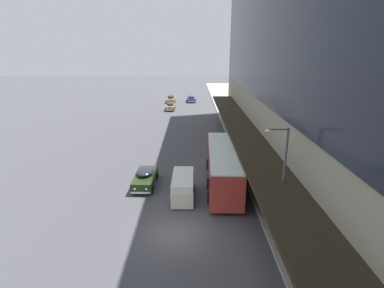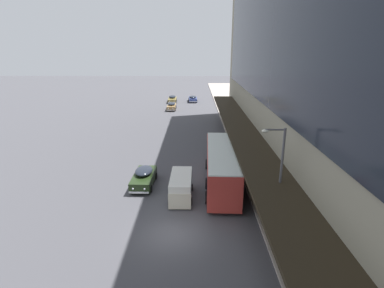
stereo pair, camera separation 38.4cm
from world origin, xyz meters
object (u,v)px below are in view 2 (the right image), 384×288
object	(u,v)px
sedan_oncoming_rear	(193,99)
vw_van	(181,185)
sedan_oncoming_front	(144,177)
street_lamp	(278,174)
sedan_lead_near	(172,99)
sedan_far_back	(172,106)
pedestrian_at_kerb	(249,170)
transit_bus_kerbside_front	(222,165)

from	to	relation	value
sedan_oncoming_rear	vw_van	xyz separation A→B (m)	(-0.60, -47.10, 0.39)
sedan_oncoming_front	street_lamp	xyz separation A→B (m)	(9.90, -7.43, 3.52)
sedan_oncoming_rear	sedan_lead_near	xyz separation A→B (m)	(-4.72, -0.64, 0.05)
sedan_far_back	pedestrian_at_kerb	xyz separation A→B (m)	(9.80, -34.36, 0.45)
sedan_far_back	street_lamp	world-z (taller)	street_lamp
sedan_oncoming_rear	sedan_lead_near	distance (m)	4.76
transit_bus_kerbside_front	pedestrian_at_kerb	bearing A→B (deg)	16.22
sedan_far_back	pedestrian_at_kerb	bearing A→B (deg)	-74.08
transit_bus_kerbside_front	vw_van	size ratio (longest dim) A/B	2.48
sedan_oncoming_front	sedan_oncoming_rear	bearing A→B (deg)	84.78
sedan_oncoming_front	pedestrian_at_kerb	size ratio (longest dim) A/B	2.48
sedan_far_back	pedestrian_at_kerb	world-z (taller)	pedestrian_at_kerb
sedan_far_back	sedan_lead_near	world-z (taller)	sedan_lead_near
transit_bus_kerbside_front	sedan_lead_near	bearing A→B (deg)	99.85
sedan_far_back	sedan_oncoming_front	bearing A→B (deg)	-89.78
sedan_oncoming_rear	sedan_oncoming_front	distance (m)	45.01
sedan_far_back	sedan_oncoming_front	world-z (taller)	sedan_oncoming_front
transit_bus_kerbside_front	sedan_far_back	bearing A→B (deg)	101.53
transit_bus_kerbside_front	sedan_lead_near	world-z (taller)	transit_bus_kerbside_front
sedan_lead_near	vw_van	world-z (taller)	vw_van
sedan_oncoming_front	vw_van	world-z (taller)	vw_van
vw_van	pedestrian_at_kerb	world-z (taller)	pedestrian_at_kerb
sedan_far_back	sedan_oncoming_front	size ratio (longest dim) A/B	1.01
sedan_oncoming_rear	vw_van	size ratio (longest dim) A/B	1.04
sedan_oncoming_rear	sedan_oncoming_front	bearing A→B (deg)	-95.22
transit_bus_kerbside_front	street_lamp	size ratio (longest dim) A/B	1.57
sedan_lead_near	vw_van	distance (m)	46.64
sedan_lead_near	sedan_oncoming_front	bearing A→B (deg)	-89.19
transit_bus_kerbside_front	sedan_far_back	xyz separation A→B (m)	(-7.16, 35.12, -1.21)
sedan_far_back	vw_van	distance (m)	37.65
pedestrian_at_kerb	street_lamp	world-z (taller)	street_lamp
sedan_oncoming_rear	pedestrian_at_kerb	xyz separation A→B (m)	(5.57, -43.98, 0.47)
sedan_far_back	sedan_lead_near	xyz separation A→B (m)	(-0.49, 8.98, 0.03)
vw_van	street_lamp	bearing A→B (deg)	-38.84
sedan_oncoming_rear	vw_van	world-z (taller)	vw_van
sedan_lead_near	vw_van	xyz separation A→B (m)	(4.12, -46.46, 0.34)
transit_bus_kerbside_front	sedan_far_back	distance (m)	35.87
sedan_far_back	sedan_lead_near	distance (m)	9.00
sedan_far_back	pedestrian_at_kerb	size ratio (longest dim) A/B	2.50
sedan_oncoming_rear	sedan_oncoming_front	xyz separation A→B (m)	(-4.09, -44.82, 0.09)
transit_bus_kerbside_front	vw_van	distance (m)	4.33
sedan_far_back	sedan_oncoming_rear	bearing A→B (deg)	66.27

